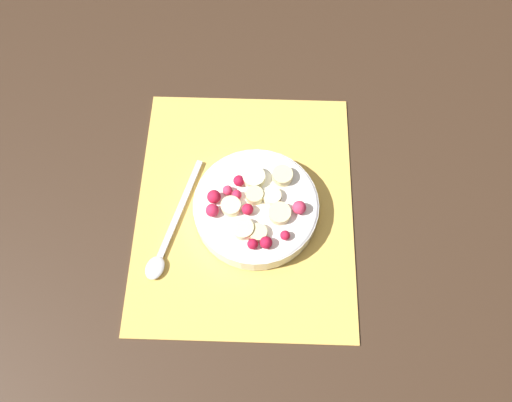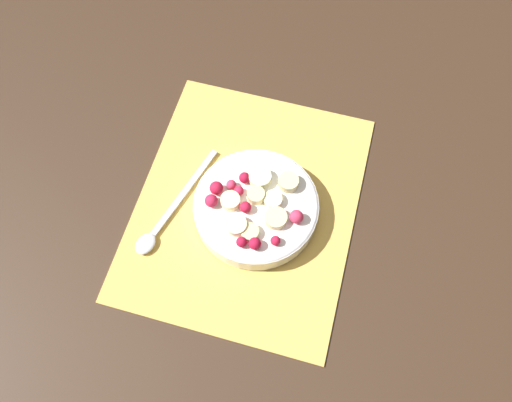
% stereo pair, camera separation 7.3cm
% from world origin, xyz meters
% --- Properties ---
extents(ground_plane, '(3.00, 3.00, 0.00)m').
position_xyz_m(ground_plane, '(0.00, 0.00, 0.00)').
color(ground_plane, '#382619').
extents(placemat, '(0.41, 0.33, 0.01)m').
position_xyz_m(placemat, '(0.00, 0.00, 0.00)').
color(placemat, '#E0B251').
rests_on(placemat, ground_plane).
extents(fruit_bowl, '(0.19, 0.19, 0.05)m').
position_xyz_m(fruit_bowl, '(0.01, 0.02, 0.03)').
color(fruit_bowl, white).
rests_on(fruit_bowl, placemat).
extents(spoon, '(0.20, 0.07, 0.01)m').
position_xyz_m(spoon, '(0.06, -0.11, 0.01)').
color(spoon, silver).
rests_on(spoon, placemat).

